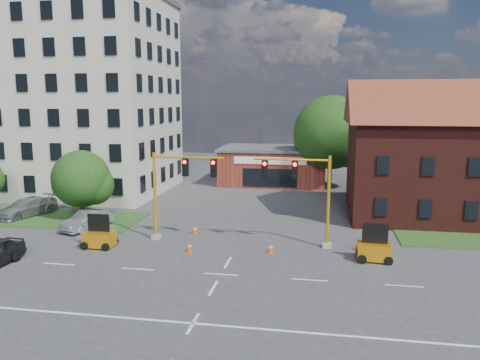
{
  "coord_description": "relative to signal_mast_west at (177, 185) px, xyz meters",
  "views": [
    {
      "loc": [
        5.31,
        -24.73,
        9.79
      ],
      "look_at": [
        -0.61,
        10.0,
        3.74
      ],
      "focal_mm": 35.0,
      "sensor_mm": 36.0,
      "label": 1
    }
  ],
  "objects": [
    {
      "name": "signal_mast_east",
      "position": [
        8.71,
        0.0,
        0.0
      ],
      "size": [
        5.3,
        0.6,
        6.2
      ],
      "color": "#9A9A94",
      "rests_on": "ground"
    },
    {
      "name": "grass_verge_nw",
      "position": [
        -15.64,
        4.0,
        -3.88
      ],
      "size": [
        22.0,
        6.0,
        0.08
      ],
      "primitive_type": "cube",
      "color": "#26521E",
      "rests_on": "ground"
    },
    {
      "name": "tree_large",
      "position": [
        11.26,
        21.08,
        2.12
      ],
      "size": [
        8.42,
        8.02,
        10.32
      ],
      "color": "#312111",
      "rests_on": "ground"
    },
    {
      "name": "townhouse_row",
      "position": [
        22.36,
        10.0,
        2.01
      ],
      "size": [
        21.0,
        11.0,
        11.5
      ],
      "color": "#4A1B16",
      "rests_on": "ground"
    },
    {
      "name": "signal_mast_west",
      "position": [
        0.0,
        0.0,
        0.0
      ],
      "size": [
        5.3,
        0.6,
        6.2
      ],
      "color": "#9A9A94",
      "rests_on": "ground"
    },
    {
      "name": "lane_markings",
      "position": [
        4.36,
        -9.0,
        -3.91
      ],
      "size": [
        60.0,
        36.0,
        0.01
      ],
      "primitive_type": null,
      "color": "white",
      "rests_on": "ground"
    },
    {
      "name": "cone_b",
      "position": [
        0.82,
        1.53,
        -3.58
      ],
      "size": [
        0.4,
        0.4,
        0.7
      ],
      "color": "#E64F0C",
      "rests_on": "ground"
    },
    {
      "name": "tree_nw_front",
      "position": [
        -9.4,
        4.58,
        -0.71
      ],
      "size": [
        4.98,
        4.74,
        5.73
      ],
      "color": "#312111",
      "rests_on": "ground"
    },
    {
      "name": "cone_a",
      "position": [
        1.52,
        -2.53,
        -3.58
      ],
      "size": [
        0.4,
        0.4,
        0.7
      ],
      "color": "#E64F0C",
      "rests_on": "ground"
    },
    {
      "name": "sedan_silver_rear",
      "position": [
        -14.72,
        4.42,
        -3.14
      ],
      "size": [
        3.87,
        5.79,
        1.56
      ],
      "primitive_type": "imported",
      "rotation": [
        0.0,
        0.0,
        -0.34
      ],
      "color": "#95979C",
      "rests_on": "ground"
    },
    {
      "name": "brick_shop",
      "position": [
        4.36,
        23.99,
        -1.76
      ],
      "size": [
        12.4,
        8.4,
        4.3
      ],
      "color": "maroon",
      "rests_on": "ground"
    },
    {
      "name": "sedan_silver_front",
      "position": [
        -7.67,
        1.48,
        -3.21
      ],
      "size": [
        2.81,
        4.57,
        1.42
      ],
      "primitive_type": "imported",
      "rotation": [
        0.0,
        0.0,
        -0.33
      ],
      "color": "#95979C",
      "rests_on": "ground"
    },
    {
      "name": "cone_d",
      "position": [
        12.36,
        -0.15,
        -3.58
      ],
      "size": [
        0.4,
        0.4,
        0.7
      ],
      "color": "#E64F0C",
      "rests_on": "ground"
    },
    {
      "name": "ground",
      "position": [
        4.36,
        -6.0,
        -3.92
      ],
      "size": [
        120.0,
        120.0,
        0.0
      ],
      "primitive_type": "plane",
      "color": "#3D3D3F",
      "rests_on": "ground"
    },
    {
      "name": "office_block",
      "position": [
        -15.64,
        15.91,
        6.39
      ],
      "size": [
        18.4,
        15.4,
        20.6
      ],
      "color": "beige",
      "rests_on": "ground"
    },
    {
      "name": "trailer_west",
      "position": [
        -4.71,
        -2.54,
        -3.23
      ],
      "size": [
        1.94,
        1.3,
        2.2
      ],
      "rotation": [
        0.0,
        0.0,
        -0.01
      ],
      "color": "#FDA615",
      "rests_on": "ground"
    },
    {
      "name": "trailer_east",
      "position": [
        13.17,
        -2.17,
        -3.22
      ],
      "size": [
        2.08,
        1.48,
        2.25
      ],
      "rotation": [
        0.0,
        0.0,
        -0.09
      ],
      "color": "#FDA615",
      "rests_on": "ground"
    },
    {
      "name": "cone_c",
      "position": [
        6.74,
        -1.85,
        -3.58
      ],
      "size": [
        0.4,
        0.4,
        0.7
      ],
      "color": "#E64F0C",
      "rests_on": "ground"
    },
    {
      "name": "pickup_white",
      "position": [
        17.35,
        7.71,
        -3.08
      ],
      "size": [
        6.33,
        3.53,
        1.67
      ],
      "primitive_type": "imported",
      "rotation": [
        0.0,
        0.0,
        1.7
      ],
      "color": "silver",
      "rests_on": "ground"
    }
  ]
}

